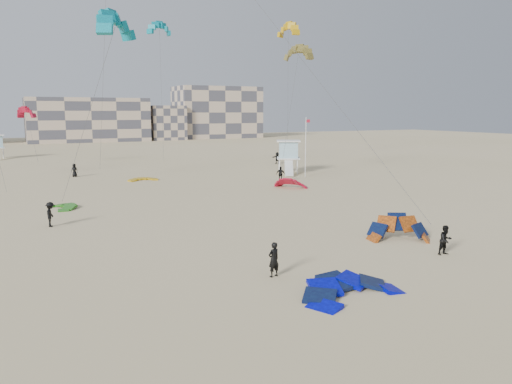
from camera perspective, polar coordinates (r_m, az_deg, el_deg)
name	(u,v)px	position (r m, az deg, el deg)	size (l,w,h in m)	color
ground	(282,305)	(22.10, 3.00, -12.74)	(320.00, 320.00, 0.00)	beige
kite_ground_blue	(351,295)	(23.57, 10.77, -11.46)	(4.82, 4.96, 1.13)	#0008D9
kite_ground_orange	(399,240)	(33.81, 16.00, -5.30)	(4.04, 3.03, 2.67)	#DF5D13
kite_ground_green	(62,208)	(46.13, -21.25, -1.76)	(2.98, 3.14, 0.58)	#238118
kite_ground_red_far	(291,188)	(54.91, 4.00, 0.51)	(3.59, 3.34, 1.81)	#B50D26
kite_ground_yellow	(143,180)	(62.12, -12.78, 1.31)	(3.21, 3.38, 0.40)	#D5A707
kitesurfer_main	(274,260)	(25.29, 2.04, -7.72)	(0.65, 0.43, 1.79)	black
kitesurfer_b	(446,240)	(31.07, 20.85, -5.16)	(0.85, 0.66, 1.74)	black
kitesurfer_c	(50,214)	(38.98, -22.43, -2.38)	(1.17, 0.67, 1.81)	black
kitesurfer_d	(281,174)	(59.20, 2.83, 2.04)	(1.07, 0.45, 1.82)	black
kitesurfer_e	(74,170)	(67.86, -20.05, 2.35)	(0.83, 0.54, 1.69)	black
kitesurfer_f	(277,158)	(79.90, 2.44, 3.91)	(1.74, 0.55, 1.87)	black
kite_fly_teal_a	(115,27)	(40.34, -15.80, 17.69)	(6.88, 6.28, 14.96)	#00A1AF
kite_fly_olive	(298,54)	(60.52, 4.86, 15.43)	(5.18, 4.80, 15.30)	brown
kite_fly_yellow	(288,31)	(80.68, 3.71, 17.91)	(4.72, 4.78, 20.89)	#D5A707
kite_fly_teal_b	(159,30)	(84.37, -10.98, 17.75)	(4.60, 9.88, 21.21)	#00A1AF
kite_fly_red	(26,113)	(82.19, -24.78, 8.16)	(4.54, 5.66, 8.29)	#B50D26
lifeguard_tower_near	(288,157)	(67.81, 3.73, 4.03)	(4.25, 6.65, 4.44)	white
flagpole	(306,146)	(63.63, 5.71, 5.28)	(0.61, 0.09, 7.56)	white
condo_mid	(87,120)	(149.23, -18.71, 7.82)	(32.00, 16.00, 12.00)	#C3AA8F
condo_east	(217,112)	(161.45, -4.48, 9.05)	(26.00, 14.00, 16.00)	#C3AA8F
condo_fill_right	(166,123)	(151.84, -10.27, 7.79)	(10.00, 10.00, 10.00)	#C3AA8F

